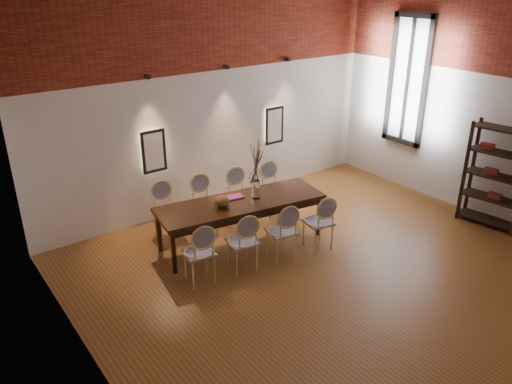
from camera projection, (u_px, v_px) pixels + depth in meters
floor at (351, 283)px, 7.13m from camera, size 7.00×7.00×0.02m
wall_back at (214, 98)px, 8.92m from camera, size 7.00×0.10×4.00m
wall_left at (86, 229)px, 4.38m from camera, size 0.10×7.00×4.00m
wall_right at (510, 108)px, 8.25m from camera, size 0.10×7.00×4.00m
brick_band_back at (213, 25)px, 8.37m from camera, size 7.00×0.02×1.50m
brick_band_left at (73, 85)px, 3.91m from camera, size 0.02×7.00×1.50m
niche_left at (153, 151)px, 8.42m from camera, size 0.36×0.06×0.66m
niche_right at (273, 125)px, 9.84m from camera, size 0.36×0.06×0.66m
spot_fixture_left at (147, 77)px, 7.90m from camera, size 0.08×0.10×0.08m
spot_fixture_mid at (226, 67)px, 8.72m from camera, size 0.08×0.10×0.08m
spot_fixture_right at (288, 59)px, 9.48m from camera, size 0.08×0.10×0.08m
window_glass at (408, 81)px, 9.61m from camera, size 0.02×0.78×2.38m
window_frame at (408, 81)px, 9.60m from camera, size 0.08×0.90×2.50m
window_mullion at (408, 81)px, 9.60m from camera, size 0.06×0.06×2.40m
dining_table at (241, 222)px, 8.03m from camera, size 2.78×1.27×0.75m
chair_near_a at (199, 252)px, 6.99m from camera, size 0.50×0.50×0.94m
chair_near_b at (242, 241)px, 7.28m from camera, size 0.50×0.50×0.94m
chair_near_c at (282, 231)px, 7.56m from camera, size 0.50×0.50×0.94m
chair_near_d at (318, 222)px, 7.84m from camera, size 0.50×0.50×0.94m
chair_far_a at (167, 212)px, 8.14m from camera, size 0.50×0.50×0.94m
chair_far_b at (205, 204)px, 8.43m from camera, size 0.50×0.50×0.94m
chair_far_c at (241, 197)px, 8.71m from camera, size 0.50×0.50×0.94m
chair_far_d at (274, 190)px, 9.00m from camera, size 0.50×0.50×0.94m
vase at (256, 189)px, 7.93m from camera, size 0.14×0.14×0.30m
dried_branches at (256, 163)px, 7.75m from camera, size 0.50×0.50×0.70m
bowl at (222, 201)px, 7.66m from camera, size 0.24×0.24×0.18m
book at (235, 197)px, 7.99m from camera, size 0.28×0.22×0.03m
shelving_rack at (496, 176)px, 8.45m from camera, size 0.53×1.05×1.80m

